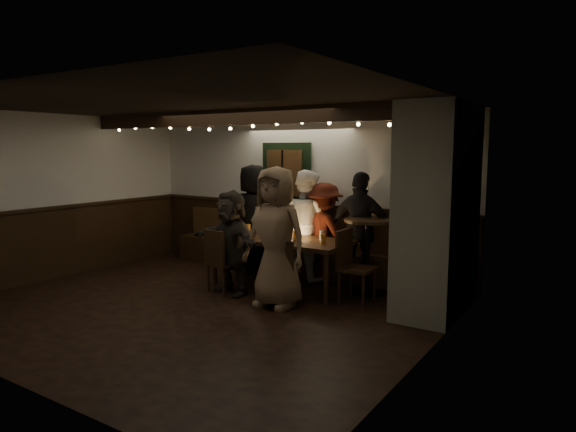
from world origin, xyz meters
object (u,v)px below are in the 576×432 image
Objects in this scene: person_a at (253,218)px; person_b at (276,223)px; high_top at (367,246)px; person_c at (307,225)px; chair_near_right at (281,269)px; person_d at (324,232)px; chair_near_left at (220,258)px; person_f at (231,242)px; person_e at (361,230)px; person_g at (276,237)px; chair_end at (351,261)px; dining_table at (280,242)px.

person_b is at bearing -147.90° from person_a.
high_top is 0.62× the size of person_c.
high_top is at bearing -174.35° from person_c.
chair_near_right is 0.57× the size of person_d.
chair_near_left is 0.62× the size of person_f.
person_b is (-1.07, 1.45, 0.34)m from chair_near_right.
chair_near_right is 1.48m from person_d.
person_e is (0.93, 0.02, -0.00)m from person_c.
person_g reaches higher than person_a.
person_g is (0.86, -0.14, 0.17)m from person_f.
chair_end is 0.49m from high_top.
person_g is (0.46, -0.79, 0.23)m from dining_table.
person_c reaches higher than chair_near_right.
person_c is (0.61, -0.05, 0.03)m from person_b.
person_e reaches higher than high_top.
person_b is at bearing 15.85° from person_d.
person_b reaches higher than dining_table.
person_c is (0.58, 1.41, 0.34)m from chair_near_left.
dining_table is 2.16× the size of chair_end.
person_e is (0.47, 1.42, 0.37)m from chair_near_right.
chair_near_left is 1.07m from person_g.
chair_near_left is 1.48m from person_a.
person_e is 0.94× the size of person_g.
high_top is 1.45m from person_g.
person_e is at bearing -161.82° from person_c.
person_b is (-0.03, 1.46, 0.31)m from chair_near_left.
person_f is at bearing 175.12° from chair_near_right.
person_c is 0.31m from person_d.
chair_near_left is at bearing 175.80° from person_g.
person_a is at bearing 134.11° from person_g.
dining_table is at bearing 128.22° from person_b.
high_top is 0.38m from person_e.
person_d reaches higher than dining_table.
person_d reaches higher than chair_near_right.
person_f is (-0.74, -1.37, -0.02)m from person_d.
person_c is 1.00× the size of person_e.
chair_near_right is 0.43m from person_g.
person_c is 1.52m from person_g.
person_f is (-1.57, -0.62, 0.19)m from chair_end.
person_a reaches higher than person_c.
person_b is at bearing 128.03° from dining_table.
person_g reaches higher than person_d.
chair_near_left is 1.56m from person_c.
dining_table is at bearing 119.01° from person_g.
person_f reaches higher than dining_table.
person_b is (-1.73, 0.75, 0.28)m from chair_end.
person_b is at bearing 111.65° from person_f.
person_a reaches higher than person_f.
person_d is at bearing 162.22° from high_top.
chair_near_left is 1.04m from chair_near_right.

